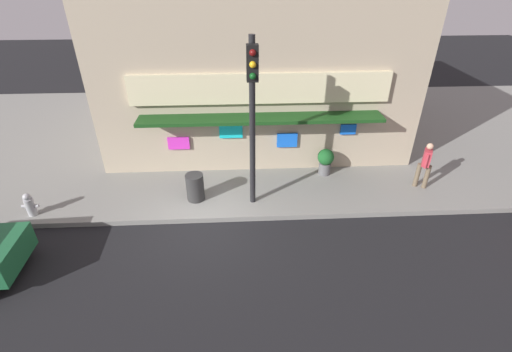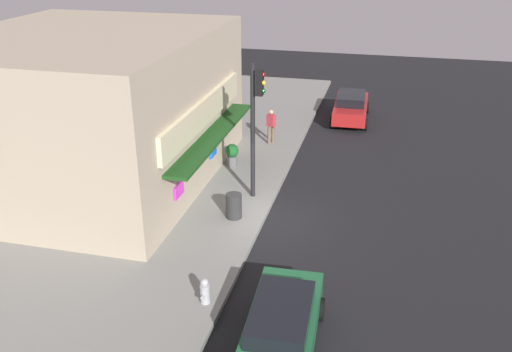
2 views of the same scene
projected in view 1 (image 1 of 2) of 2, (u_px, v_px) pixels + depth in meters
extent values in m
plane|color=black|center=(206.00, 223.00, 11.35)|extent=(61.16, 61.16, 0.00)
cube|color=gray|center=(215.00, 135.00, 16.72)|extent=(40.78, 12.68, 0.17)
cube|color=tan|center=(254.00, 59.00, 16.52)|extent=(11.70, 9.80, 6.02)
cube|color=beige|center=(261.00, 88.00, 12.17)|extent=(8.89, 0.16, 1.03)
cube|color=#194719|center=(261.00, 119.00, 12.36)|extent=(8.42, 0.90, 0.12)
cube|color=#E533CC|center=(179.00, 143.00, 13.08)|extent=(0.78, 0.08, 0.46)
cube|color=#19D8E5|center=(231.00, 130.00, 12.93)|extent=(0.84, 0.08, 0.59)
cube|color=blue|center=(287.00, 140.00, 13.25)|extent=(0.75, 0.08, 0.54)
cube|color=blue|center=(348.00, 129.00, 13.16)|extent=(0.57, 0.08, 0.38)
cylinder|color=black|center=(252.00, 128.00, 10.70)|extent=(0.18, 0.18, 5.28)
cube|color=black|center=(252.00, 63.00, 9.47)|extent=(0.32, 0.28, 0.95)
sphere|color=maroon|center=(253.00, 53.00, 9.19)|extent=(0.18, 0.18, 0.18)
sphere|color=yellow|center=(253.00, 65.00, 9.34)|extent=(0.18, 0.18, 0.18)
sphere|color=#0F4C19|center=(253.00, 76.00, 9.50)|extent=(0.18, 0.18, 0.18)
cylinder|color=#B2B2B7|center=(31.00, 207.00, 11.29)|extent=(0.28, 0.28, 0.59)
sphere|color=#B2B2B7|center=(27.00, 197.00, 11.10)|extent=(0.24, 0.24, 0.24)
cylinder|color=#B2B2B7|center=(24.00, 206.00, 11.27)|extent=(0.12, 0.10, 0.10)
cylinder|color=#B2B2B7|center=(37.00, 206.00, 11.29)|extent=(0.12, 0.10, 0.10)
cylinder|color=#2D2D2D|center=(195.00, 187.00, 11.95)|extent=(0.59, 0.59, 0.93)
cylinder|color=brown|center=(417.00, 175.00, 12.66)|extent=(0.21, 0.21, 0.89)
cylinder|color=brown|center=(427.00, 177.00, 12.56)|extent=(0.21, 0.21, 0.89)
cube|color=#B2333F|center=(427.00, 158.00, 12.23)|extent=(0.40, 0.48, 0.57)
sphere|color=tan|center=(430.00, 146.00, 12.01)|extent=(0.22, 0.22, 0.22)
cylinder|color=#B2333F|center=(427.00, 161.00, 12.07)|extent=(0.13, 0.13, 0.51)
cylinder|color=#B2333F|center=(427.00, 155.00, 12.42)|extent=(0.13, 0.13, 0.51)
cylinder|color=#59595B|center=(325.00, 168.00, 13.50)|extent=(0.43, 0.43, 0.45)
sphere|color=#195623|center=(326.00, 157.00, 13.25)|extent=(0.60, 0.60, 0.60)
cylinder|color=black|center=(13.00, 244.00, 10.06)|extent=(0.65, 0.25, 0.64)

